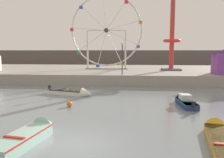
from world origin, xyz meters
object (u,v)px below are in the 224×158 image
at_px(motorboat_seafoam, 30,134).
at_px(promenade_lamp_near, 122,54).
at_px(ferris_wheel_white_frame, 106,32).
at_px(mooring_buoy_orange, 69,104).
at_px(motorboat_white_red_stripe, 73,92).
at_px(motorboat_navy_blue, 184,101).
at_px(drop_tower_red_tower, 172,33).
at_px(motorboat_mustard_yellow, 219,135).

xyz_separation_m(motorboat_seafoam, promenade_lamp_near, (3.67, 18.43, 3.65)).
bearing_deg(motorboat_seafoam, ferris_wheel_white_frame, 8.40).
relative_size(ferris_wheel_white_frame, mooring_buoy_orange, 27.25).
height_order(motorboat_white_red_stripe, ferris_wheel_white_frame, ferris_wheel_white_frame).
bearing_deg(motorboat_navy_blue, drop_tower_red_tower, -9.36).
xyz_separation_m(drop_tower_red_tower, promenade_lamp_near, (-7.25, -7.35, -3.03)).
bearing_deg(motorboat_white_red_stripe, motorboat_mustard_yellow, -29.11).
xyz_separation_m(motorboat_white_red_stripe, motorboat_seafoam, (0.89, -11.46, 0.04)).
xyz_separation_m(motorboat_white_red_stripe, drop_tower_red_tower, (11.81, 14.32, 6.72)).
relative_size(promenade_lamp_near, mooring_buoy_orange, 9.13).
height_order(motorboat_white_red_stripe, mooring_buoy_orange, motorboat_white_red_stripe).
relative_size(motorboat_mustard_yellow, motorboat_white_red_stripe, 1.26).
height_order(motorboat_navy_blue, drop_tower_red_tower, drop_tower_red_tower).
bearing_deg(drop_tower_red_tower, ferris_wheel_white_frame, 173.18).
distance_m(motorboat_white_red_stripe, mooring_buoy_orange, 4.83).
xyz_separation_m(motorboat_seafoam, drop_tower_red_tower, (10.92, 25.79, 6.68)).
bearing_deg(drop_tower_red_tower, promenade_lamp_near, -134.62).
relative_size(motorboat_seafoam, mooring_buoy_orange, 10.86).
relative_size(motorboat_navy_blue, ferris_wheel_white_frame, 0.35).
xyz_separation_m(ferris_wheel_white_frame, mooring_buoy_orange, (-0.63, -20.27, -7.13)).
xyz_separation_m(motorboat_navy_blue, mooring_buoy_orange, (-9.09, -1.63, -0.07)).
bearing_deg(motorboat_white_red_stripe, motorboat_navy_blue, 0.02).
distance_m(drop_tower_red_tower, mooring_buoy_orange, 22.94).
distance_m(motorboat_seafoam, drop_tower_red_tower, 28.79).
distance_m(motorboat_white_red_stripe, motorboat_navy_blue, 10.53).
distance_m(ferris_wheel_white_frame, drop_tower_red_tower, 10.29).
distance_m(promenade_lamp_near, mooring_buoy_orange, 12.79).
relative_size(motorboat_mustard_yellow, drop_tower_red_tower, 0.43).
xyz_separation_m(motorboat_mustard_yellow, motorboat_white_red_stripe, (-10.12, 10.57, 0.04)).
height_order(motorboat_navy_blue, mooring_buoy_orange, motorboat_navy_blue).
height_order(motorboat_navy_blue, promenade_lamp_near, promenade_lamp_near).
bearing_deg(drop_tower_red_tower, mooring_buoy_orange, -119.63).
xyz_separation_m(motorboat_seafoam, motorboat_navy_blue, (9.17, 8.36, -0.01)).
xyz_separation_m(motorboat_white_red_stripe, promenade_lamp_near, (4.56, 6.97, 3.70)).
xyz_separation_m(motorboat_mustard_yellow, motorboat_navy_blue, (-0.05, 7.47, 0.07)).
bearing_deg(drop_tower_red_tower, motorboat_mustard_yellow, -93.90).
relative_size(ferris_wheel_white_frame, drop_tower_red_tower, 0.83).
height_order(motorboat_navy_blue, ferris_wheel_white_frame, ferris_wheel_white_frame).
distance_m(motorboat_mustard_yellow, mooring_buoy_orange, 10.85).
bearing_deg(motorboat_white_red_stripe, ferris_wheel_white_frame, 101.25).
height_order(motorboat_white_red_stripe, promenade_lamp_near, promenade_lamp_near).
relative_size(motorboat_white_red_stripe, motorboat_seafoam, 1.03).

